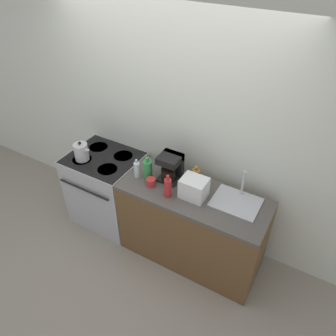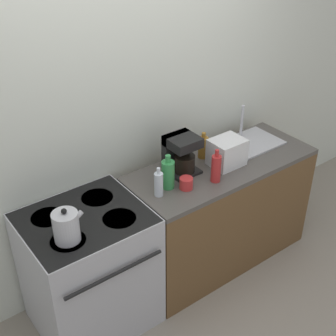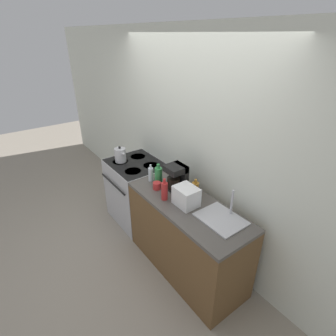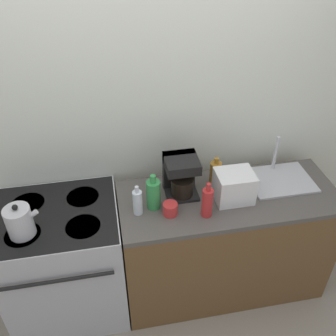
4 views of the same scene
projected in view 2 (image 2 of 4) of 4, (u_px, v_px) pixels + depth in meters
ground_plane at (190, 306)px, 3.49m from camera, size 12.00×12.00×0.00m
wall_back at (130, 114)px, 3.29m from camera, size 8.00×0.05×2.60m
stove at (90, 270)px, 3.15m from camera, size 0.78×0.70×0.91m
counter_block at (219, 212)px, 3.71m from camera, size 1.48×0.60×0.91m
kettle at (66, 227)px, 2.69m from camera, size 0.19×0.15×0.23m
toaster at (227, 152)px, 3.41m from camera, size 0.24×0.20×0.20m
coffee_maker at (181, 153)px, 3.31m from camera, size 0.21×0.21×0.28m
sink_tray at (251, 141)px, 3.73m from camera, size 0.44×0.34×0.28m
bottle_green at (168, 174)px, 3.15m from camera, size 0.09×0.09×0.25m
bottle_clear at (159, 184)px, 3.08m from camera, size 0.06×0.06×0.21m
bottle_red at (216, 168)px, 3.22m from camera, size 0.07×0.07×0.25m
bottle_amber at (203, 147)px, 3.50m from camera, size 0.08×0.08×0.20m
cup_red at (186, 183)px, 3.17m from camera, size 0.09×0.09×0.08m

